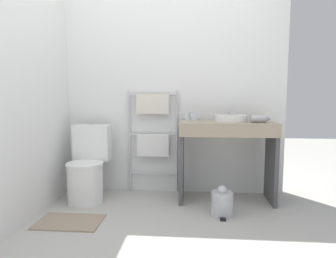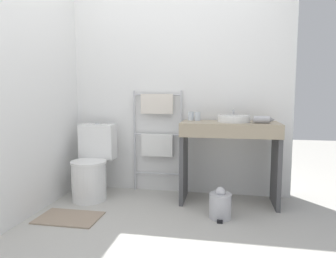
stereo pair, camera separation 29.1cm
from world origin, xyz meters
The scene contains 13 objects.
ground_plane centered at (0.00, 0.00, 0.00)m, with size 12.00×12.00×0.00m, color #B2AFA8.
wall_back centered at (0.00, 1.43, 1.32)m, with size 2.59×0.12×2.65m, color white.
wall_side centered at (-1.23, 0.69, 1.32)m, with size 0.12×2.04×2.65m, color white.
toilet centered at (-0.84, 1.00, 0.34)m, with size 0.39×0.54×0.80m.
towel_radiator centered at (-0.18, 1.32, 0.73)m, with size 0.57×0.06×1.17m.
vanity_counter centered at (0.62, 1.10, 0.58)m, with size 0.98×0.49×0.84m.
sink_basin centered at (0.66, 1.11, 0.88)m, with size 0.32×0.32×0.07m.
faucet centered at (0.66, 1.28, 0.92)m, with size 0.02×0.10×0.12m.
cup_near_wall centered at (0.21, 1.25, 0.89)m, with size 0.06×0.06×0.09m.
cup_near_edge centered at (0.29, 1.22, 0.89)m, with size 0.06×0.06×0.09m.
hair_dryer centered at (0.93, 1.03, 0.88)m, with size 0.20×0.16×0.07m.
trash_bin centered at (0.55, 0.68, 0.12)m, with size 0.20×0.23×0.29m.
bath_mat centered at (-0.81, 0.42, 0.01)m, with size 0.56×0.36×0.01m, color gray.
Camera 1 is at (0.27, -2.02, 1.11)m, focal length 32.00 mm.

